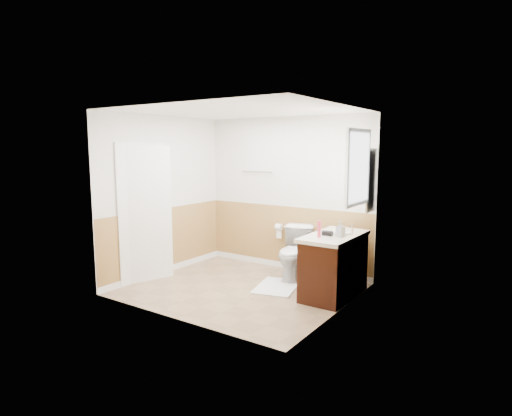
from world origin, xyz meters
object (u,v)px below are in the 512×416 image
Objects in this scene: toilet at (294,253)px; vanity_cabinet at (334,267)px; bath_mat at (277,287)px; lotion_bottle at (319,229)px; soap_dispenser at (341,229)px.

vanity_cabinet is (0.82, -0.36, -0.00)m from toilet.
toilet is 0.64m from bath_mat.
lotion_bottle is (0.72, -0.65, 0.56)m from toilet.
bath_mat is 1.20m from lotion_bottle.
toilet reaches higher than bath_mat.
toilet is 0.89m from vanity_cabinet.
vanity_cabinet is (0.82, 0.14, 0.39)m from bath_mat.
lotion_bottle reaches higher than vanity_cabinet.
bath_mat is 1.33m from soap_dispenser.
vanity_cabinet is 5.34× the size of soap_dispenser.
lotion_bottle is at bearing -56.41° from toilet.
vanity_cabinet is at bearing 70.51° from lotion_bottle.
soap_dispenser is at bearing -40.19° from vanity_cabinet.
vanity_cabinet is at bearing 9.80° from bath_mat.
soap_dispenser is (0.12, -0.10, 0.55)m from vanity_cabinet.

